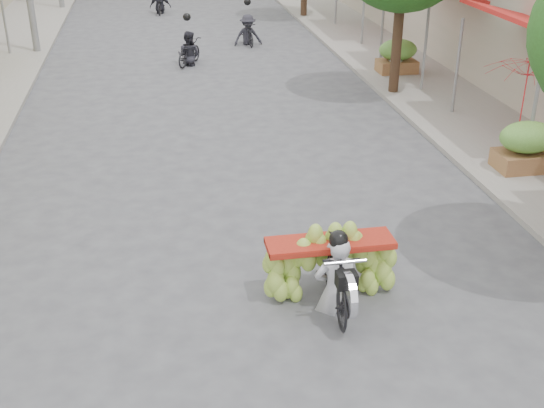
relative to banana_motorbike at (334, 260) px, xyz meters
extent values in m
cube|color=gray|center=(6.02, 11.01, -0.67)|extent=(4.00, 60.00, 0.12)
cylinder|color=slate|center=(-7.28, 16.81, 0.55)|extent=(0.08, 0.08, 2.55)
cube|color=#A81A16|center=(6.14, 6.01, 2.02)|extent=(1.77, 4.20, 0.53)
cylinder|color=slate|center=(5.32, 4.11, 0.55)|extent=(0.08, 0.08, 2.55)
cylinder|color=slate|center=(5.32, 7.91, 0.55)|extent=(0.08, 0.08, 2.55)
cylinder|color=slate|center=(5.32, 10.11, 0.55)|extent=(0.08, 0.08, 2.55)
cylinder|color=slate|center=(5.32, 13.91, 0.55)|extent=(0.08, 0.08, 2.55)
cylinder|color=slate|center=(5.32, 16.11, 0.55)|extent=(0.08, 0.08, 2.55)
cylinder|color=#3A2719|center=(4.42, 10.01, 0.87)|extent=(0.28, 0.28, 3.20)
cube|color=brown|center=(5.22, 4.01, -0.36)|extent=(1.20, 0.80, 0.50)
ellipsoid|color=#5D9939|center=(5.22, 4.01, 0.22)|extent=(1.20, 0.88, 0.66)
cube|color=brown|center=(5.22, 12.01, -0.36)|extent=(1.20, 0.80, 0.50)
ellipsoid|color=#5D9939|center=(5.22, 12.01, 0.22)|extent=(1.20, 0.88, 0.66)
imported|color=black|center=(0.00, -0.11, -0.18)|extent=(0.69, 1.90, 1.10)
cylinder|color=silver|center=(0.00, -0.76, -0.11)|extent=(0.10, 0.66, 0.66)
cube|color=black|center=(0.00, -0.66, 0.07)|extent=(0.28, 0.22, 0.22)
cylinder|color=silver|center=(0.00, -0.56, 0.29)|extent=(0.60, 0.05, 0.05)
cube|color=#9E2113|center=(0.00, 0.24, 0.15)|extent=(1.89, 0.55, 0.10)
imported|color=silver|center=(0.00, -0.16, 0.47)|extent=(0.65, 0.48, 1.79)
sphere|color=black|center=(0.00, -0.19, 1.34)|extent=(0.28, 0.28, 0.28)
imported|color=red|center=(5.18, 4.26, 1.73)|extent=(2.37, 2.37, 1.70)
imported|color=silver|center=(5.14, 11.88, 0.26)|extent=(0.99, 0.82, 1.73)
imported|color=black|center=(-1.15, 14.55, -0.30)|extent=(1.20, 1.59, 0.85)
imported|color=#27262E|center=(-1.15, 14.55, 0.40)|extent=(0.93, 0.80, 1.65)
sphere|color=black|center=(-1.15, 14.55, 0.85)|extent=(0.26, 0.26, 0.26)
imported|color=black|center=(1.21, 17.11, -0.29)|extent=(0.59, 1.53, 0.88)
imported|color=#27262E|center=(1.21, 17.11, 0.40)|extent=(1.11, 0.67, 1.65)
sphere|color=black|center=(1.21, 17.11, 0.85)|extent=(0.26, 0.26, 0.26)
imported|color=black|center=(-1.82, 24.17, -0.31)|extent=(0.75, 1.54, 0.83)
camera|label=1|loc=(-2.38, -8.24, 5.04)|focal=45.00mm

